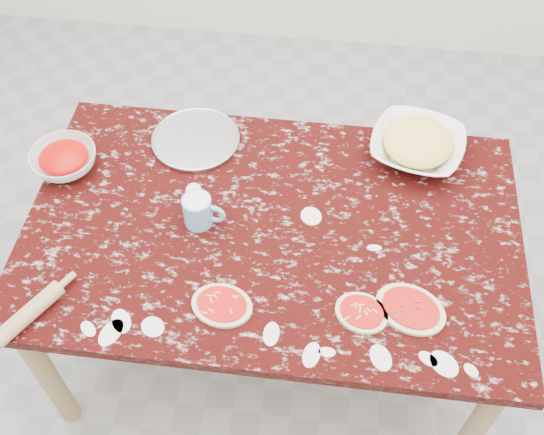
% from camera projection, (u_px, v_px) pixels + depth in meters
% --- Properties ---
extents(ground, '(4.00, 4.00, 0.00)m').
position_uv_depth(ground, '(272.00, 336.00, 2.69)').
color(ground, gray).
extents(worktable, '(1.60, 1.00, 0.75)m').
position_uv_depth(worktable, '(272.00, 242.00, 2.16)').
color(worktable, black).
rests_on(worktable, ground).
extents(pizza_tray, '(0.34, 0.34, 0.01)m').
position_uv_depth(pizza_tray, '(196.00, 140.00, 2.33)').
color(pizza_tray, '#B2B2B7').
rests_on(pizza_tray, worktable).
extents(sauce_bowl, '(0.24, 0.24, 0.07)m').
position_uv_depth(sauce_bowl, '(64.00, 160.00, 2.23)').
color(sauce_bowl, white).
rests_on(sauce_bowl, worktable).
extents(cheese_bowl, '(0.39, 0.39, 0.08)m').
position_uv_depth(cheese_bowl, '(417.00, 147.00, 2.26)').
color(cheese_bowl, white).
rests_on(cheese_bowl, worktable).
extents(flour_mug, '(0.14, 0.09, 0.11)m').
position_uv_depth(flour_mug, '(199.00, 211.00, 2.06)').
color(flour_mug, '#6CACE6').
rests_on(flour_mug, worktable).
extents(pizza_left, '(0.21, 0.17, 0.02)m').
position_uv_depth(pizza_left, '(222.00, 305.00, 1.91)').
color(pizza_left, beige).
rests_on(pizza_left, worktable).
extents(pizza_mid, '(0.19, 0.18, 0.02)m').
position_uv_depth(pizza_mid, '(362.00, 313.00, 1.89)').
color(pizza_mid, beige).
rests_on(pizza_mid, worktable).
extents(pizza_right, '(0.26, 0.23, 0.02)m').
position_uv_depth(pizza_right, '(411.00, 309.00, 1.90)').
color(pizza_right, beige).
rests_on(pizza_right, worktable).
extents(rolling_pin, '(0.17, 0.24, 0.05)m').
position_uv_depth(rolling_pin, '(26.00, 316.00, 1.87)').
color(rolling_pin, tan).
rests_on(rolling_pin, worktable).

